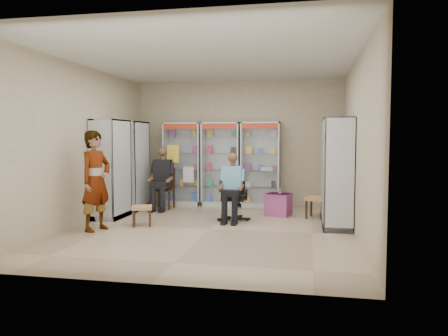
% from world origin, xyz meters
% --- Properties ---
extents(floor, '(6.00, 6.00, 0.00)m').
position_xyz_m(floor, '(0.00, 0.00, 0.00)').
color(floor, tan).
rests_on(floor, ground).
extents(room_shell, '(5.02, 6.02, 3.01)m').
position_xyz_m(room_shell, '(0.00, 0.00, 1.97)').
color(room_shell, '#BCA88B').
rests_on(room_shell, ground).
extents(cabinet_back_left, '(0.90, 0.50, 2.00)m').
position_xyz_m(cabinet_back_left, '(-1.30, 2.73, 1.00)').
color(cabinet_back_left, '#AEB0B6').
rests_on(cabinet_back_left, floor).
extents(cabinet_back_mid, '(0.90, 0.50, 2.00)m').
position_xyz_m(cabinet_back_mid, '(-0.35, 2.73, 1.00)').
color(cabinet_back_mid, silver).
rests_on(cabinet_back_mid, floor).
extents(cabinet_back_right, '(0.90, 0.50, 2.00)m').
position_xyz_m(cabinet_back_right, '(0.60, 2.73, 1.00)').
color(cabinet_back_right, '#AEB2B6').
rests_on(cabinet_back_right, floor).
extents(cabinet_right_far, '(0.90, 0.50, 2.00)m').
position_xyz_m(cabinet_right_far, '(2.23, 1.60, 1.00)').
color(cabinet_right_far, '#A8ABAF').
rests_on(cabinet_right_far, floor).
extents(cabinet_right_near, '(0.90, 0.50, 2.00)m').
position_xyz_m(cabinet_right_near, '(2.23, 0.50, 1.00)').
color(cabinet_right_near, '#9FA2A6').
rests_on(cabinet_right_near, floor).
extents(cabinet_left_far, '(0.90, 0.50, 2.00)m').
position_xyz_m(cabinet_left_far, '(-2.23, 1.80, 1.00)').
color(cabinet_left_far, '#A2A5A9').
rests_on(cabinet_left_far, floor).
extents(cabinet_left_near, '(0.90, 0.50, 2.00)m').
position_xyz_m(cabinet_left_near, '(-2.23, 0.70, 1.00)').
color(cabinet_left_near, '#A0A4A7').
rests_on(cabinet_left_near, floor).
extents(wooden_chair, '(0.42, 0.42, 0.94)m').
position_xyz_m(wooden_chair, '(-1.55, 2.00, 0.47)').
color(wooden_chair, black).
rests_on(wooden_chair, floor).
extents(seated_customer, '(0.44, 0.60, 1.34)m').
position_xyz_m(seated_customer, '(-1.55, 1.95, 0.67)').
color(seated_customer, black).
rests_on(seated_customer, floor).
extents(office_chair, '(0.55, 0.55, 0.99)m').
position_xyz_m(office_chair, '(0.27, 0.89, 0.49)').
color(office_chair, black).
rests_on(office_chair, floor).
extents(seated_shopkeeper, '(0.42, 0.58, 1.25)m').
position_xyz_m(seated_shopkeeper, '(0.27, 0.84, 0.63)').
color(seated_shopkeeper, '#6FA2DD').
rests_on(seated_shopkeeper, floor).
extents(pink_trunk, '(0.58, 0.56, 0.46)m').
position_xyz_m(pink_trunk, '(1.10, 1.62, 0.23)').
color(pink_trunk, '#A44180').
rests_on(pink_trunk, floor).
extents(tea_glass, '(0.07, 0.07, 0.09)m').
position_xyz_m(tea_glass, '(1.13, 1.64, 0.51)').
color(tea_glass, '#522707').
rests_on(tea_glass, pink_trunk).
extents(woven_stool_a, '(0.54, 0.54, 0.43)m').
position_xyz_m(woven_stool_a, '(1.90, 1.45, 0.22)').
color(woven_stool_a, '#B1874A').
rests_on(woven_stool_a, floor).
extents(woven_stool_b, '(0.47, 0.47, 0.37)m').
position_xyz_m(woven_stool_b, '(-1.32, 0.06, 0.18)').
color(woven_stool_b, tan).
rests_on(woven_stool_b, floor).
extents(standing_man, '(0.60, 0.74, 1.76)m').
position_xyz_m(standing_man, '(-1.95, -0.49, 0.88)').
color(standing_man, '#959598').
rests_on(standing_man, floor).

